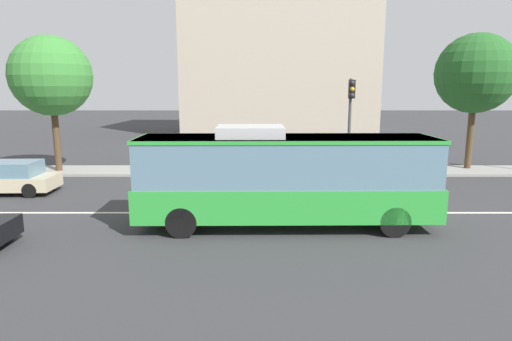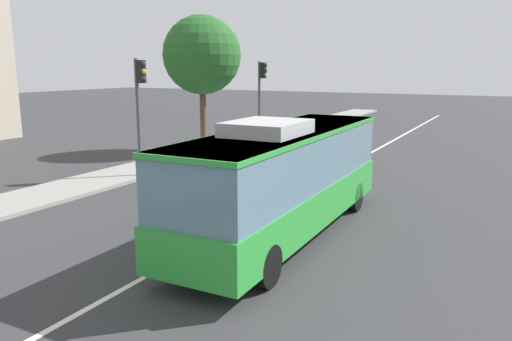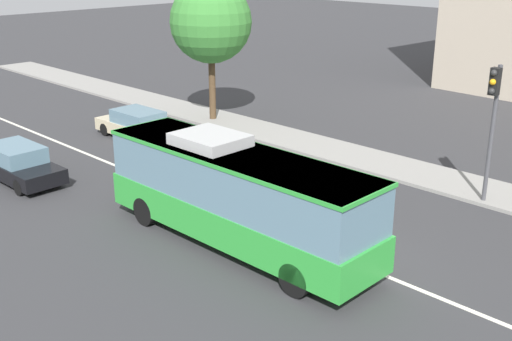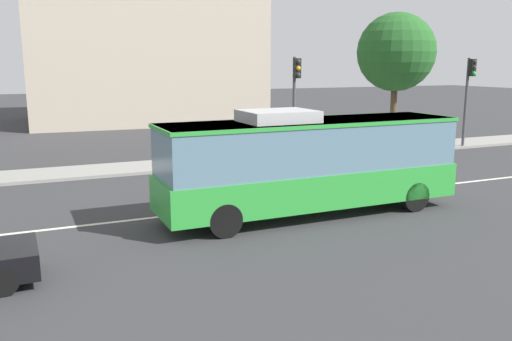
% 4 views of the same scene
% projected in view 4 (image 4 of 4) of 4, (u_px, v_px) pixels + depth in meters
% --- Properties ---
extents(ground_plane, '(160.00, 160.00, 0.00)m').
position_uv_depth(ground_plane, '(364.00, 194.00, 20.36)').
color(ground_plane, '#333335').
extents(sidewalk_kerb, '(80.00, 2.78, 0.14)m').
position_uv_depth(sidewalk_kerb, '(272.00, 158.00, 27.81)').
color(sidewalk_kerb, gray).
rests_on(sidewalk_kerb, ground_plane).
extents(lane_centre_line, '(76.00, 0.16, 0.01)m').
position_uv_depth(lane_centre_line, '(364.00, 194.00, 20.35)').
color(lane_centre_line, silver).
rests_on(lane_centre_line, ground_plane).
extents(transit_bus, '(10.03, 2.60, 3.46)m').
position_uv_depth(transit_bus, '(310.00, 160.00, 17.26)').
color(transit_bus, green).
rests_on(transit_bus, ground_plane).
extents(traffic_light_near_corner, '(0.34, 0.62, 5.20)m').
position_uv_depth(traffic_light_near_corner, '(469.00, 87.00, 30.60)').
color(traffic_light_near_corner, '#47474C').
rests_on(traffic_light_near_corner, ground_plane).
extents(traffic_light_mid_block, '(0.33, 0.62, 5.20)m').
position_uv_depth(traffic_light_mid_block, '(296.00, 91.00, 26.34)').
color(traffic_light_mid_block, '#47474C').
rests_on(traffic_light_mid_block, ground_plane).
extents(street_tree_kerbside_centre, '(4.43, 4.43, 7.73)m').
position_uv_depth(street_tree_kerbside_centre, '(396.00, 52.00, 30.34)').
color(street_tree_kerbside_centre, '#4C3823').
rests_on(street_tree_kerbside_centre, ground_plane).
extents(office_block_background, '(19.13, 14.05, 17.00)m').
position_uv_depth(office_block_background, '(142.00, 20.00, 45.45)').
color(office_block_background, '#B7A893').
rests_on(office_block_background, ground_plane).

